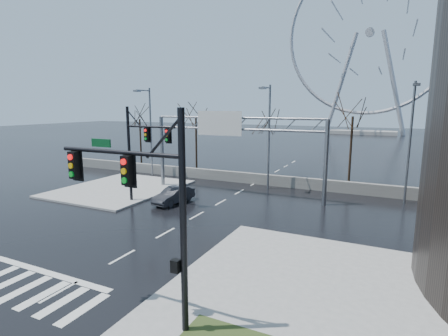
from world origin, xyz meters
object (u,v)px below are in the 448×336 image
Objects in this scene: signal_mast_near at (149,198)px; ferris_wheel at (369,39)px; signal_mast_far at (139,146)px; sign_gantry at (231,138)px; car at (174,195)px.

ferris_wheel reaches higher than signal_mast_near.
ferris_wheel reaches higher than signal_mast_far.
signal_mast_near is at bearing -89.92° from ferris_wheel.
signal_mast_near reaches higher than sign_gantry.
signal_mast_far is at bearing -97.20° from ferris_wheel.
signal_mast_far is 0.16× the size of ferris_wheel.
signal_mast_near is 0.16× the size of ferris_wheel.
car is (-8.58, 14.16, -4.20)m from signal_mast_near.
signal_mast_far is 4.96m from car.
sign_gantry is 7.29m from car.
sign_gantry is 4.01× the size of car.
signal_mast_near is at bearing -73.81° from sign_gantry.
car is at bearing -95.68° from ferris_wheel.
signal_mast_far is 1.96× the size of car.
ferris_wheel is (10.87, 86.04, 21.30)m from signal_mast_far.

